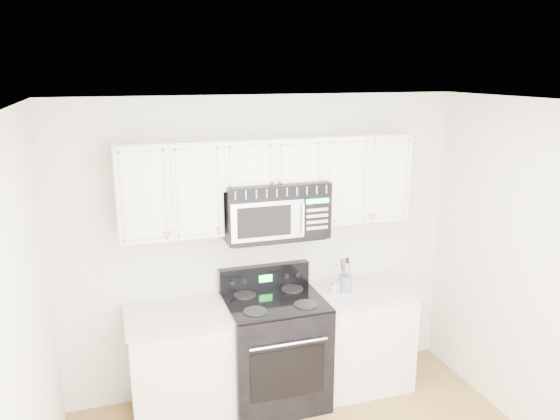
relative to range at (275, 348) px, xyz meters
name	(u,v)px	position (x,y,z in m)	size (l,w,h in m)	color
room	(349,336)	(0.01, -1.41, 0.82)	(3.51, 3.51, 2.61)	olive
base_cabinet_left	(182,368)	(-0.79, 0.03, -0.06)	(0.86, 0.65, 0.92)	silver
base_cabinet_right	(359,339)	(0.81, 0.03, -0.06)	(0.86, 0.65, 0.92)	silver
range	(275,348)	(0.00, 0.00, 0.00)	(0.81, 0.74, 1.13)	black
upper_cabinets	(269,178)	(0.01, 0.18, 1.45)	(2.44, 0.37, 0.75)	silver
microwave	(274,209)	(0.04, 0.12, 1.20)	(0.85, 0.47, 0.47)	black
utensil_crock	(345,282)	(0.65, 0.02, 0.52)	(0.11, 0.11, 0.31)	slate
shaker_salt	(334,288)	(0.53, -0.01, 0.49)	(0.04, 0.04, 0.11)	silver
shaker_pepper	(338,286)	(0.59, 0.03, 0.48)	(0.04, 0.04, 0.09)	silver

